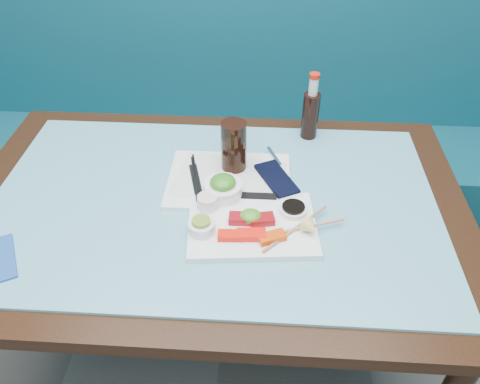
# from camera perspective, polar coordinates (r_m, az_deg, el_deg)

# --- Properties ---
(booth_bench) EXTENTS (3.00, 0.56, 1.17)m
(booth_bench) POSITION_cam_1_polar(r_m,az_deg,el_deg) (2.18, -0.58, 5.97)
(booth_bench) COLOR #0E4D5C
(booth_bench) RESTS_ON ground
(dining_table) EXTENTS (1.40, 0.90, 0.75)m
(dining_table) POSITION_cam_1_polar(r_m,az_deg,el_deg) (1.35, -3.16, -3.95)
(dining_table) COLOR black
(dining_table) RESTS_ON ground
(glass_top) EXTENTS (1.22, 0.76, 0.01)m
(glass_top) POSITION_cam_1_polar(r_m,az_deg,el_deg) (1.29, -3.30, -1.17)
(glass_top) COLOR #60AAC1
(glass_top) RESTS_ON dining_table
(sashimi_plate) EXTENTS (0.34, 0.26, 0.02)m
(sashimi_plate) POSITION_cam_1_polar(r_m,az_deg,el_deg) (1.20, 1.49, -4.11)
(sashimi_plate) COLOR white
(sashimi_plate) RESTS_ON glass_top
(salmon_left) EXTENTS (0.07, 0.03, 0.02)m
(salmon_left) POSITION_cam_1_polar(r_m,az_deg,el_deg) (1.15, -1.11, -5.34)
(salmon_left) COLOR red
(salmon_left) RESTS_ON sashimi_plate
(salmon_mid) EXTENTS (0.07, 0.04, 0.02)m
(salmon_mid) POSITION_cam_1_polar(r_m,az_deg,el_deg) (1.15, 1.40, -5.24)
(salmon_mid) COLOR #FF190A
(salmon_mid) RESTS_ON sashimi_plate
(salmon_right) EXTENTS (0.07, 0.06, 0.02)m
(salmon_right) POSITION_cam_1_polar(r_m,az_deg,el_deg) (1.15, 3.89, -5.54)
(salmon_right) COLOR #E64309
(salmon_right) RESTS_ON sashimi_plate
(tuna_left) EXTENTS (0.06, 0.04, 0.02)m
(tuna_left) POSITION_cam_1_polar(r_m,az_deg,el_deg) (1.19, 0.07, -3.26)
(tuna_left) COLOR maroon
(tuna_left) RESTS_ON sashimi_plate
(tuna_right) EXTENTS (0.07, 0.05, 0.02)m
(tuna_right) POSITION_cam_1_polar(r_m,az_deg,el_deg) (1.19, 2.72, -3.37)
(tuna_right) COLOR maroon
(tuna_right) RESTS_ON sashimi_plate
(seaweed_garnish) EXTENTS (0.06, 0.06, 0.03)m
(seaweed_garnish) POSITION_cam_1_polar(r_m,az_deg,el_deg) (1.19, 1.29, -2.95)
(seaweed_garnish) COLOR #438C20
(seaweed_garnish) RESTS_ON sashimi_plate
(ramekin_wasabi) EXTENTS (0.08, 0.08, 0.03)m
(ramekin_wasabi) POSITION_cam_1_polar(r_m,az_deg,el_deg) (1.17, -4.72, -4.24)
(ramekin_wasabi) COLOR white
(ramekin_wasabi) RESTS_ON sashimi_plate
(wasabi_fill) EXTENTS (0.05, 0.05, 0.01)m
(wasabi_fill) POSITION_cam_1_polar(r_m,az_deg,el_deg) (1.16, -4.77, -3.57)
(wasabi_fill) COLOR olive
(wasabi_fill) RESTS_ON ramekin_wasabi
(ramekin_ginger) EXTENTS (0.07, 0.07, 0.02)m
(ramekin_ginger) POSITION_cam_1_polar(r_m,az_deg,el_deg) (1.23, -3.96, -1.40)
(ramekin_ginger) COLOR silver
(ramekin_ginger) RESTS_ON sashimi_plate
(ginger_fill) EXTENTS (0.06, 0.06, 0.01)m
(ginger_fill) POSITION_cam_1_polar(r_m,az_deg,el_deg) (1.22, -4.00, -0.79)
(ginger_fill) COLOR beige
(ginger_fill) RESTS_ON ramekin_ginger
(soy_dish) EXTENTS (0.08, 0.08, 0.01)m
(soy_dish) POSITION_cam_1_polar(r_m,az_deg,el_deg) (1.23, 6.51, -2.14)
(soy_dish) COLOR white
(soy_dish) RESTS_ON sashimi_plate
(soy_fill) EXTENTS (0.08, 0.08, 0.01)m
(soy_fill) POSITION_cam_1_polar(r_m,az_deg,el_deg) (1.22, 6.54, -1.79)
(soy_fill) COLOR black
(soy_fill) RESTS_ON soy_dish
(lemon_wedge) EXTENTS (0.06, 0.05, 0.04)m
(lemon_wedge) POSITION_cam_1_polar(r_m,az_deg,el_deg) (1.16, 8.63, -4.34)
(lemon_wedge) COLOR #EDD970
(lemon_wedge) RESTS_ON sashimi_plate
(chopstick_sleeve) EXTENTS (0.15, 0.02, 0.00)m
(chopstick_sleeve) POSITION_cam_1_polar(r_m,az_deg,el_deg) (1.27, 1.02, -0.43)
(chopstick_sleeve) COLOR black
(chopstick_sleeve) RESTS_ON sashimi_plate
(wooden_chopstick_a) EXTENTS (0.17, 0.18, 0.01)m
(wooden_chopstick_a) POSITION_cam_1_polar(r_m,az_deg,el_deg) (1.18, 6.81, -4.39)
(wooden_chopstick_a) COLOR #9F724B
(wooden_chopstick_a) RESTS_ON sashimi_plate
(wooden_chopstick_b) EXTENTS (0.23, 0.09, 0.01)m
(wooden_chopstick_b) POSITION_cam_1_polar(r_m,az_deg,el_deg) (1.18, 7.30, -4.40)
(wooden_chopstick_b) COLOR tan
(wooden_chopstick_b) RESTS_ON sashimi_plate
(serving_tray) EXTENTS (0.35, 0.26, 0.01)m
(serving_tray) POSITION_cam_1_polar(r_m,az_deg,el_deg) (1.34, -1.33, 1.42)
(serving_tray) COLOR white
(serving_tray) RESTS_ON glass_top
(paper_placemat) EXTENTS (0.33, 0.26, 0.00)m
(paper_placemat) POSITION_cam_1_polar(r_m,az_deg,el_deg) (1.34, -1.34, 1.67)
(paper_placemat) COLOR silver
(paper_placemat) RESTS_ON serving_tray
(seaweed_bowl) EXTENTS (0.12, 0.12, 0.04)m
(seaweed_bowl) POSITION_cam_1_polar(r_m,az_deg,el_deg) (1.27, -2.07, 0.27)
(seaweed_bowl) COLOR white
(seaweed_bowl) RESTS_ON serving_tray
(seaweed_salad) EXTENTS (0.09, 0.09, 0.04)m
(seaweed_salad) POSITION_cam_1_polar(r_m,az_deg,el_deg) (1.25, -2.10, 1.19)
(seaweed_salad) COLOR #317D1D
(seaweed_salad) RESTS_ON seaweed_bowl
(cola_glass) EXTENTS (0.10, 0.10, 0.15)m
(cola_glass) POSITION_cam_1_polar(r_m,az_deg,el_deg) (1.33, -0.77, 5.62)
(cola_glass) COLOR black
(cola_glass) RESTS_ON serving_tray
(navy_pouch) EXTENTS (0.13, 0.17, 0.01)m
(navy_pouch) POSITION_cam_1_polar(r_m,az_deg,el_deg) (1.33, 4.47, 1.61)
(navy_pouch) COLOR black
(navy_pouch) RESTS_ON serving_tray
(fork) EXTENTS (0.05, 0.10, 0.01)m
(fork) POSITION_cam_1_polar(r_m,az_deg,el_deg) (1.41, 4.24, 4.28)
(fork) COLOR white
(fork) RESTS_ON serving_tray
(black_chopstick_a) EXTENTS (0.05, 0.20, 0.01)m
(black_chopstick_a) POSITION_cam_1_polar(r_m,az_deg,el_deg) (1.34, -5.61, 1.62)
(black_chopstick_a) COLOR black
(black_chopstick_a) RESTS_ON serving_tray
(black_chopstick_b) EXTENTS (0.06, 0.23, 0.01)m
(black_chopstick_b) POSITION_cam_1_polar(r_m,az_deg,el_deg) (1.34, -5.27, 1.62)
(black_chopstick_b) COLOR black
(black_chopstick_b) RESTS_ON serving_tray
(tray_sleeve) EXTENTS (0.06, 0.14, 0.00)m
(tray_sleeve) POSITION_cam_1_polar(r_m,az_deg,el_deg) (1.34, -5.43, 1.58)
(tray_sleeve) COLOR black
(tray_sleeve) RESTS_ON serving_tray
(cola_bottle_body) EXTENTS (0.06, 0.06, 0.15)m
(cola_bottle_body) POSITION_cam_1_polar(r_m,az_deg,el_deg) (1.51, 8.55, 9.17)
(cola_bottle_body) COLOR black
(cola_bottle_body) RESTS_ON glass_top
(cola_bottle_neck) EXTENTS (0.03, 0.03, 0.06)m
(cola_bottle_neck) POSITION_cam_1_polar(r_m,az_deg,el_deg) (1.46, 8.95, 12.61)
(cola_bottle_neck) COLOR silver
(cola_bottle_neck) RESTS_ON cola_bottle_body
(cola_bottle_cap) EXTENTS (0.04, 0.04, 0.01)m
(cola_bottle_cap) POSITION_cam_1_polar(r_m,az_deg,el_deg) (1.45, 9.09, 13.82)
(cola_bottle_cap) COLOR red
(cola_bottle_cap) RESTS_ON cola_bottle_neck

